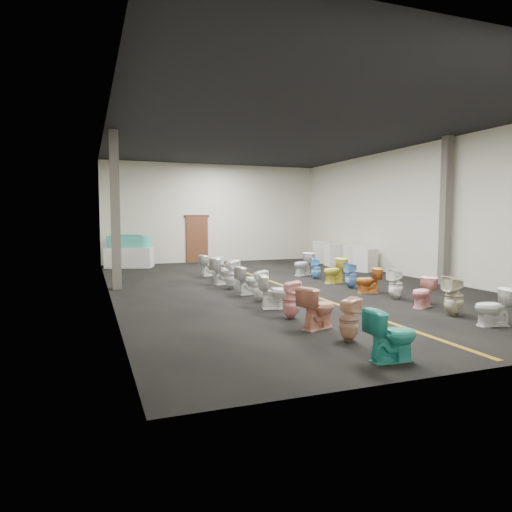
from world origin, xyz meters
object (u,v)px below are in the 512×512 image
object	(u,v)px
bathtub	(129,241)
toilet_left_2	(318,307)
toilet_right_9	(303,264)
appliance_crate_a	(365,260)
toilet_left_7	(231,274)
toilet_right_8	(316,268)
toilet_left_10	(210,265)
toilet_right_5	(368,280)
toilet_left_6	(250,280)
toilet_left_8	(224,271)
appliance_crate_c	(336,255)
toilet_left_3	(291,300)
toilet_right_4	(396,284)
toilet_left_9	(217,268)
toilet_left_5	(260,285)
toilet_right_3	(423,292)
toilet_right_7	(334,271)
toilet_left_0	(392,335)
toilet_left_1	(349,319)
toilet_right_6	(351,275)
display_table	(129,257)
toilet_left_4	(276,292)
toilet_right_2	(454,296)
appliance_crate_b	(354,257)

from	to	relation	value
bathtub	toilet_left_2	size ratio (longest dim) A/B	2.22
toilet_right_9	appliance_crate_a	bearing A→B (deg)	71.83
toilet_left_7	toilet_right_8	distance (m)	3.43
toilet_left_10	toilet_right_5	world-z (taller)	toilet_left_10
toilet_left_6	toilet_left_8	distance (m)	2.07
appliance_crate_c	toilet_left_10	world-z (taller)	appliance_crate_c
toilet_left_3	toilet_right_4	bearing A→B (deg)	-67.67
appliance_crate_a	toilet_left_9	xyz separation A→B (m)	(-5.91, -0.22, -0.05)
toilet_left_5	toilet_right_4	size ratio (longest dim) A/B	0.98
toilet_right_3	toilet_left_9	bearing A→B (deg)	-174.99
toilet_left_5	toilet_left_7	world-z (taller)	toilet_left_7
appliance_crate_a	toilet_right_7	bearing A→B (deg)	-139.37
toilet_right_9	toilet_left_0	bearing A→B (deg)	-41.43
toilet_left_5	toilet_right_9	distance (m)	5.18
toilet_left_10	toilet_left_9	bearing A→B (deg)	161.04
toilet_left_1	toilet_right_9	bearing A→B (deg)	-37.62
toilet_left_3	toilet_left_10	world-z (taller)	toilet_left_3
appliance_crate_a	toilet_right_4	distance (m)	5.92
toilet_left_0	toilet_right_3	size ratio (longest dim) A/B	1.11
appliance_crate_a	toilet_left_5	world-z (taller)	appliance_crate_a
toilet_left_7	appliance_crate_c	bearing A→B (deg)	-75.30
toilet_left_6	toilet_right_5	size ratio (longest dim) A/B	1.10
toilet_left_8	toilet_right_9	distance (m)	3.42
appliance_crate_c	toilet_right_9	xyz separation A→B (m)	(-2.74, -2.42, -0.07)
toilet_left_2	toilet_right_9	world-z (taller)	toilet_right_9
toilet_right_6	toilet_right_7	xyz separation A→B (m)	(0.07, 1.07, 0.02)
toilet_left_6	toilet_right_9	distance (m)	4.42
display_table	toilet_left_10	world-z (taller)	display_table
toilet_left_0	toilet_left_4	distance (m)	4.08
toilet_left_3	toilet_left_6	size ratio (longest dim) A/B	1.03
toilet_left_1	toilet_left_6	xyz separation A→B (m)	(0.01, 4.96, 0.01)
toilet_right_4	toilet_right_7	bearing A→B (deg)	174.74
toilet_left_8	toilet_right_7	xyz separation A→B (m)	(3.32, -1.02, -0.02)
appliance_crate_c	toilet_left_9	distance (m)	6.39
toilet_left_1	toilet_right_2	xyz separation A→B (m)	(3.10, 0.93, 0.05)
toilet_left_8	toilet_left_10	size ratio (longest dim) A/B	1.11
toilet_right_4	toilet_left_8	bearing A→B (deg)	-145.98
toilet_right_6	toilet_right_8	size ratio (longest dim) A/B	1.06
toilet_left_5	toilet_right_6	distance (m)	3.33
appliance_crate_b	toilet_left_4	world-z (taller)	appliance_crate_b
toilet_left_6	toilet_right_7	xyz separation A→B (m)	(3.19, 1.05, 0.01)
display_table	toilet_right_5	world-z (taller)	display_table
appliance_crate_b	toilet_left_5	world-z (taller)	appliance_crate_b
toilet_left_0	toilet_right_5	world-z (taller)	toilet_left_0
toilet_right_4	toilet_right_3	bearing A→B (deg)	-10.22
toilet_right_2	toilet_left_1	bearing A→B (deg)	-68.06
toilet_right_9	display_table	bearing A→B (deg)	-153.86
toilet_right_4	appliance_crate_c	bearing A→B (deg)	154.81
display_table	toilet_right_2	size ratio (longest dim) A/B	2.20
toilet_left_4	toilet_right_9	bearing A→B (deg)	-20.63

